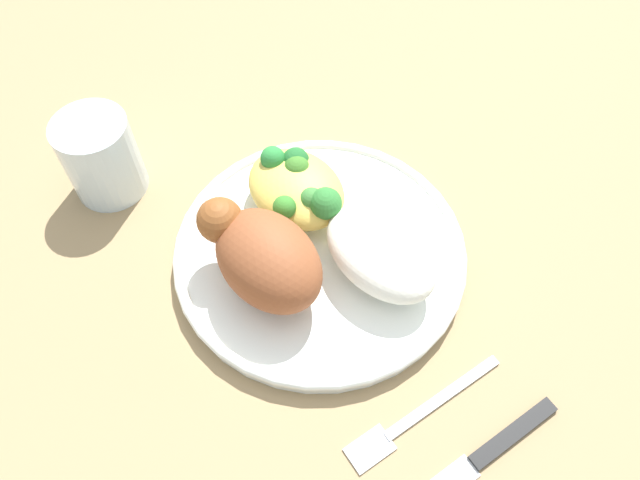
% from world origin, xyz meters
% --- Properties ---
extents(ground_plane, '(2.00, 2.00, 0.00)m').
position_xyz_m(ground_plane, '(0.00, 0.00, 0.00)').
color(ground_plane, '#9C7F57').
extents(plate, '(0.26, 0.26, 0.02)m').
position_xyz_m(plate, '(0.00, 0.00, 0.01)').
color(plate, white).
rests_on(plate, ground_plane).
extents(roasted_chicken, '(0.11, 0.07, 0.07)m').
position_xyz_m(roasted_chicken, '(0.01, 0.05, 0.05)').
color(roasted_chicken, brown).
rests_on(roasted_chicken, plate).
extents(rice_pile, '(0.11, 0.07, 0.04)m').
position_xyz_m(rice_pile, '(-0.05, -0.03, 0.04)').
color(rice_pile, white).
rests_on(rice_pile, plate).
extents(mac_cheese_with_broccoli, '(0.10, 0.08, 0.05)m').
position_xyz_m(mac_cheese_with_broccoli, '(0.05, -0.02, 0.04)').
color(mac_cheese_with_broccoli, '#E3C455').
rests_on(mac_cheese_with_broccoli, plate).
extents(fork, '(0.03, 0.14, 0.01)m').
position_xyz_m(fork, '(-0.16, 0.04, 0.00)').
color(fork, silver).
rests_on(fork, ground_plane).
extents(knife, '(0.04, 0.19, 0.01)m').
position_xyz_m(knife, '(-0.21, 0.03, 0.00)').
color(knife, black).
rests_on(knife, ground_plane).
extents(water_glass, '(0.07, 0.07, 0.08)m').
position_xyz_m(water_glass, '(0.19, 0.10, 0.04)').
color(water_glass, silver).
rests_on(water_glass, ground_plane).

